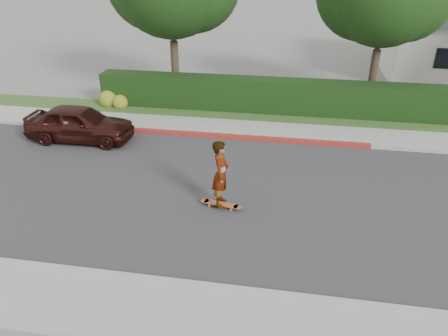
# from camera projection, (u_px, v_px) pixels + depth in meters

# --- Properties ---
(ground) EXTENTS (120.00, 120.00, 0.00)m
(ground) POSITION_uv_depth(u_px,v_px,m) (352.00, 205.00, 12.50)
(ground) COLOR slate
(ground) RESTS_ON ground
(road) EXTENTS (60.00, 8.00, 0.01)m
(road) POSITION_uv_depth(u_px,v_px,m) (352.00, 204.00, 12.50)
(road) COLOR #2D2D30
(road) RESTS_ON ground
(curb_near) EXTENTS (60.00, 0.20, 0.15)m
(curb_near) POSITION_uv_depth(u_px,v_px,m) (371.00, 307.00, 8.87)
(curb_near) COLOR #9E9E99
(curb_near) RESTS_ON ground
(curb_far) EXTENTS (60.00, 0.20, 0.15)m
(curb_far) POSITION_uv_depth(u_px,v_px,m) (343.00, 144.00, 16.05)
(curb_far) COLOR #9E9E99
(curb_far) RESTS_ON ground
(curb_red_section) EXTENTS (12.00, 0.21, 0.15)m
(curb_red_section) POSITION_uv_depth(u_px,v_px,m) (210.00, 135.00, 16.80)
(curb_red_section) COLOR maroon
(curb_red_section) RESTS_ON ground
(sidewalk_far) EXTENTS (60.00, 1.60, 0.12)m
(sidewalk_far) POSITION_uv_depth(u_px,v_px,m) (341.00, 135.00, 16.85)
(sidewalk_far) COLOR gray
(sidewalk_far) RESTS_ON ground
(planting_strip) EXTENTS (60.00, 1.60, 0.10)m
(planting_strip) POSITION_uv_depth(u_px,v_px,m) (338.00, 121.00, 18.25)
(planting_strip) COLOR #2D4C1E
(planting_strip) RESTS_ON ground
(hedge) EXTENTS (15.00, 1.00, 1.50)m
(hedge) POSITION_uv_depth(u_px,v_px,m) (269.00, 96.00, 18.90)
(hedge) COLOR black
(hedge) RESTS_ON ground
(flowering_shrub) EXTENTS (1.40, 1.00, 0.90)m
(flowering_shrub) POSITION_uv_depth(u_px,v_px,m) (112.00, 100.00, 19.73)
(flowering_shrub) COLOR #2D4C19
(flowering_shrub) RESTS_ON ground
(skateboard) EXTENTS (1.25, 0.44, 0.11)m
(skateboard) POSITION_uv_depth(u_px,v_px,m) (221.00, 204.00, 12.32)
(skateboard) COLOR #DC6E3C
(skateboard) RESTS_ON ground
(skateboarder) EXTENTS (0.47, 0.71, 1.92)m
(skateboarder) POSITION_uv_depth(u_px,v_px,m) (221.00, 174.00, 11.87)
(skateboarder) COLOR white
(skateboarder) RESTS_ON skateboard
(car_maroon) EXTENTS (3.99, 1.64, 1.35)m
(car_maroon) POSITION_uv_depth(u_px,v_px,m) (80.00, 123.00, 16.27)
(car_maroon) COLOR #331410
(car_maroon) RESTS_ON ground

